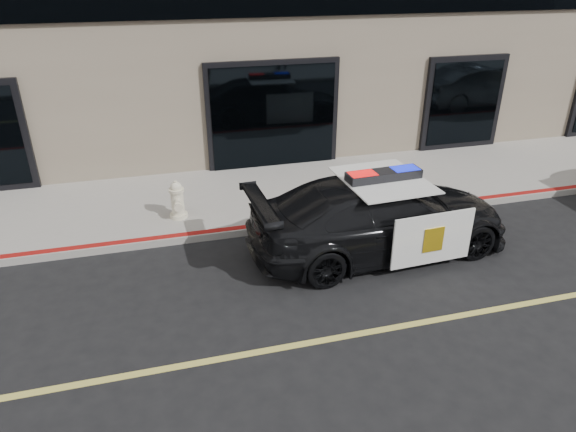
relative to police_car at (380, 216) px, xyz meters
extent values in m
plane|color=black|center=(0.06, -2.27, -0.74)|extent=(120.00, 120.00, 0.00)
cube|color=gray|center=(0.06, 2.98, -0.66)|extent=(60.00, 3.50, 0.15)
imported|color=black|center=(0.00, 0.00, -0.01)|extent=(2.56, 5.24, 1.46)
cube|color=white|center=(0.54, -1.02, -0.03)|extent=(1.56, 0.12, 0.97)
cube|color=white|center=(0.43, 1.07, -0.03)|extent=(1.56, 0.12, 0.97)
cube|color=white|center=(0.00, 0.00, 0.73)|extent=(1.55, 1.82, 0.02)
cube|color=gold|center=(0.54, -1.05, -0.03)|extent=(0.39, 0.03, 0.46)
cube|color=black|center=(0.00, 0.00, 0.82)|extent=(1.42, 0.44, 0.17)
cube|color=red|center=(-0.43, -0.02, 0.83)|extent=(0.50, 0.34, 0.16)
cube|color=#0C19CC|center=(0.42, 0.02, 0.83)|extent=(0.50, 0.34, 0.16)
cylinder|color=#F2EBC5|center=(-3.64, 2.13, -0.55)|extent=(0.37, 0.37, 0.08)
cylinder|color=#F2EBC5|center=(-3.64, 2.13, -0.25)|extent=(0.27, 0.27, 0.52)
cylinder|color=#F2EBC5|center=(-3.64, 2.13, 0.04)|extent=(0.32, 0.32, 0.06)
sphere|color=#F2EBC5|center=(-3.64, 2.13, 0.10)|extent=(0.24, 0.24, 0.24)
cylinder|color=#F2EBC5|center=(-3.64, 2.13, 0.20)|extent=(0.07, 0.07, 0.07)
cylinder|color=#F2EBC5|center=(-3.64, 2.31, -0.17)|extent=(0.14, 0.12, 0.14)
cylinder|color=#F2EBC5|center=(-3.64, 1.95, -0.17)|extent=(0.14, 0.12, 0.14)
cylinder|color=#F2EBC5|center=(-3.64, 1.92, -0.25)|extent=(0.18, 0.15, 0.18)
camera|label=1|loc=(-3.92, -7.91, 4.32)|focal=32.00mm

